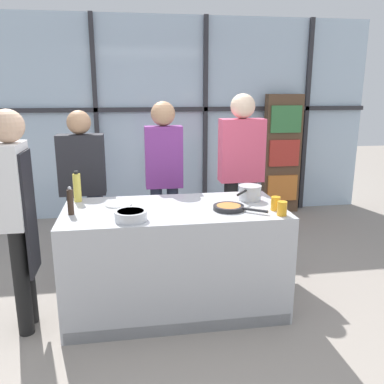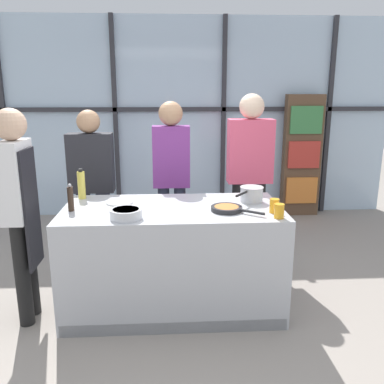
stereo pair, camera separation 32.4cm
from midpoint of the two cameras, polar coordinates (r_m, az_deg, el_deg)
ground_plane at (r=3.66m, az=-5.04°, el=-15.69°), size 18.00×18.00×0.00m
back_window_wall at (r=5.90m, az=-7.27°, el=10.12°), size 6.40×0.10×2.80m
bookshelf at (r=6.15m, az=11.06°, el=5.18°), size 0.54×0.19×1.75m
demo_island at (r=3.46m, az=-5.17°, el=-9.33°), size 1.78×0.86×0.89m
chef at (r=3.29m, az=-25.99°, el=-1.82°), size 0.24×0.36×1.69m
spectator_far_left at (r=4.17m, az=-17.23°, el=1.13°), size 0.44×0.23×1.63m
spectator_center_left at (r=4.11m, az=-6.21°, el=2.74°), size 0.37×0.24×1.71m
spectator_center_right at (r=4.23m, az=4.72°, el=3.23°), size 0.45×0.25×1.78m
frying_pan at (r=3.23m, az=2.45°, el=-2.23°), size 0.39×0.32×0.04m
saucepan at (r=3.51m, az=5.51°, el=-0.09°), size 0.27×0.31×0.13m
white_plate at (r=3.45m, az=-12.96°, el=-1.72°), size 0.22×0.22×0.01m
mixing_bowl at (r=3.03m, az=-11.65°, el=-3.28°), size 0.24×0.24×0.07m
oil_bottle at (r=3.63m, az=-18.32°, el=0.60°), size 0.07×0.07×0.27m
pepper_grinder at (r=3.28m, az=-19.46°, el=-1.32°), size 0.05×0.05×0.22m
juice_glass_near at (r=3.12m, az=9.65°, el=-2.34°), size 0.07×0.07×0.11m
juice_glass_far at (r=3.25m, az=8.87°, el=-1.64°), size 0.07×0.07×0.11m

